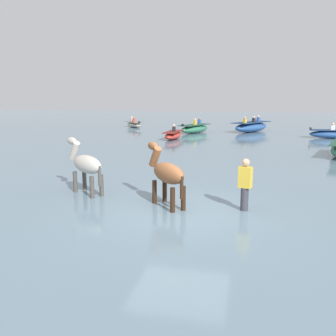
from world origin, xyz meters
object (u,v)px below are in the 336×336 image
person_wading_close (245,188)px  boat_mid_channel (173,135)px  horse_trailing_pinto (86,165)px  boat_near_starboard (251,127)px  boat_far_offshore (333,134)px  horse_lead_chestnut (167,174)px  boat_mid_outer (134,124)px  boat_distant_east (195,129)px

person_wading_close → boat_mid_channel: bearing=108.3°
horse_trailing_pinto → boat_near_starboard: 20.83m
horse_trailing_pinto → boat_far_offshore: size_ratio=0.64×
boat_near_starboard → horse_lead_chestnut: bearing=-95.9°
horse_trailing_pinto → person_wading_close: horse_trailing_pinto is taller
boat_mid_outer → person_wading_close: size_ratio=1.45×
boat_far_offshore → horse_lead_chestnut: bearing=-113.2°
boat_mid_channel → boat_mid_outer: (-5.24, 8.05, -0.01)m
horse_lead_chestnut → boat_near_starboard: horse_lead_chestnut is taller
boat_distant_east → boat_far_offshore: (9.64, -1.56, -0.03)m
boat_mid_channel → horse_trailing_pinto: bearing=-89.0°
horse_trailing_pinto → boat_mid_outer: bearing=103.9°
person_wading_close → boat_mid_outer: bearing=113.9°
boat_near_starboard → horse_trailing_pinto: bearing=-103.3°
horse_lead_chestnut → boat_mid_channel: 15.21m
boat_mid_outer → horse_trailing_pinto: bearing=-76.1°
boat_mid_outer → person_wading_close: 25.07m
horse_lead_chestnut → boat_near_starboard: 21.11m
boat_mid_channel → boat_distant_east: boat_distant_east is taller
horse_lead_chestnut → boat_distant_east: (-2.09, 19.21, -0.53)m
boat_mid_channel → boat_far_offshore: boat_far_offshore is taller
boat_mid_channel → boat_near_starboard: (5.06, 6.08, 0.13)m
boat_far_offshore → boat_near_starboard: bearing=148.1°
boat_mid_outer → boat_far_offshore: (15.67, -5.32, 0.04)m
boat_mid_channel → boat_near_starboard: bearing=50.2°
boat_distant_east → boat_near_starboard: 4.62m
boat_distant_east → boat_near_starboard: size_ratio=0.82×
boat_distant_east → boat_mid_outer: size_ratio=1.44×
horse_trailing_pinto → boat_distant_east: (0.55, 18.48, -0.53)m
boat_distant_east → boat_near_starboard: boat_near_starboard is taller
horse_lead_chestnut → horse_trailing_pinto: horse_lead_chestnut is taller
horse_trailing_pinto → boat_near_starboard: size_ratio=0.46×
horse_trailing_pinto → boat_near_starboard: (4.81, 20.26, -0.46)m
horse_lead_chestnut → horse_trailing_pinto: size_ratio=1.00×
boat_mid_outer → boat_near_starboard: (10.30, -1.97, 0.14)m
boat_far_offshore → boat_near_starboard: (-5.38, 3.35, 0.10)m
boat_distant_east → boat_far_offshore: size_ratio=1.14×
boat_mid_outer → boat_far_offshore: bearing=-18.7°
boat_distant_east → person_wading_close: person_wading_close is taller
boat_mid_outer → boat_far_offshore: 16.55m
boat_mid_outer → person_wading_close: (10.15, -22.92, 0.34)m
horse_trailing_pinto → boat_far_offshore: 19.75m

